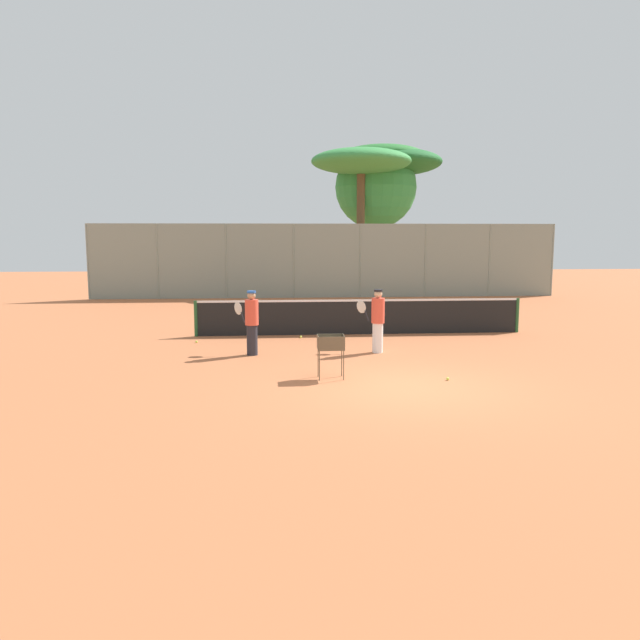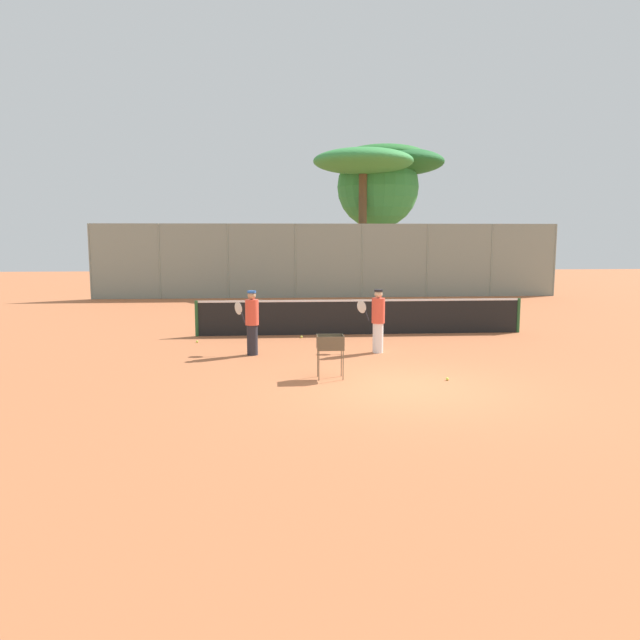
{
  "view_description": "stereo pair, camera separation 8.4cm",
  "coord_description": "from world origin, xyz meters",
  "views": [
    {
      "loc": [
        -2.71,
        -11.95,
        3.06
      ],
      "look_at": [
        -1.53,
        2.79,
        1.0
      ],
      "focal_mm": 35.0,
      "sensor_mm": 36.0,
      "label": 1
    },
    {
      "loc": [
        -2.63,
        -11.96,
        3.06
      ],
      "look_at": [
        -1.53,
        2.79,
        1.0
      ],
      "focal_mm": 35.0,
      "sensor_mm": 36.0,
      "label": 2
    }
  ],
  "objects": [
    {
      "name": "ground_plane",
      "position": [
        0.0,
        0.0,
        0.0
      ],
      "size": [
        80.0,
        80.0,
        0.0
      ],
      "primitive_type": "plane",
      "color": "#B7663D"
    },
    {
      "name": "tennis_net",
      "position": [
        0.0,
        6.71,
        0.56
      ],
      "size": [
        9.99,
        0.1,
        1.07
      ],
      "color": "#26592D",
      "rests_on": "ground_plane"
    },
    {
      "name": "back_fence",
      "position": [
        0.0,
        17.81,
        1.76
      ],
      "size": [
        22.4,
        0.08,
        3.52
      ],
      "color": "gray",
      "rests_on": "ground_plane"
    },
    {
      "name": "tree_0",
      "position": [
        2.0,
        20.52,
        6.61
      ],
      "size": [
        5.14,
        5.14,
        7.37
      ],
      "color": "brown",
      "rests_on": "ground_plane"
    },
    {
      "name": "tree_1",
      "position": [
        3.1,
        22.47,
        5.51
      ],
      "size": [
        4.45,
        4.45,
        7.78
      ],
      "color": "brown",
      "rests_on": "ground_plane"
    },
    {
      "name": "tree_2",
      "position": [
        3.89,
        22.93,
        6.82
      ],
      "size": [
        5.87,
        5.87,
        7.69
      ],
      "color": "brown",
      "rests_on": "ground_plane"
    },
    {
      "name": "tree_3",
      "position": [
        3.45,
        22.54,
        7.07
      ],
      "size": [
        4.6,
        4.6,
        7.83
      ],
      "color": "brown",
      "rests_on": "ground_plane"
    },
    {
      "name": "player_white_outfit",
      "position": [
        0.03,
        3.76,
        0.85
      ],
      "size": [
        0.71,
        0.67,
        1.64
      ],
      "rotation": [
        0.0,
        0.0,
        2.39
      ],
      "color": "white",
      "rests_on": "ground_plane"
    },
    {
      "name": "player_red_cap",
      "position": [
        -3.19,
        3.68,
        0.85
      ],
      "size": [
        0.67,
        0.7,
        1.63
      ],
      "rotation": [
        0.0,
        0.0,
        2.33
      ],
      "color": "#26262D",
      "rests_on": "ground_plane"
    },
    {
      "name": "ball_cart",
      "position": [
        -1.45,
        0.94,
        0.7
      ],
      "size": [
        0.56,
        0.41,
        0.93
      ],
      "color": "brown",
      "rests_on": "ground_plane"
    },
    {
      "name": "tennis_ball_0",
      "position": [
        -4.81,
        5.57,
        0.03
      ],
      "size": [
        0.07,
        0.07,
        0.07
      ],
      "primitive_type": "sphere",
      "color": "#D1E54C",
      "rests_on": "ground_plane"
    },
    {
      "name": "tennis_ball_1",
      "position": [
        -1.83,
        6.17,
        0.03
      ],
      "size": [
        0.07,
        0.07,
        0.07
      ],
      "primitive_type": "sphere",
      "color": "#D1E54C",
      "rests_on": "ground_plane"
    },
    {
      "name": "tennis_ball_2",
      "position": [
        0.98,
        0.57,
        0.03
      ],
      "size": [
        0.07,
        0.07,
        0.07
      ],
      "primitive_type": "sphere",
      "color": "#D1E54C",
      "rests_on": "ground_plane"
    },
    {
      "name": "tennis_ball_3",
      "position": [
        -0.88,
        5.96,
        0.03
      ],
      "size": [
        0.07,
        0.07,
        0.07
      ],
      "primitive_type": "sphere",
      "color": "#D1E54C",
      "rests_on": "ground_plane"
    },
    {
      "name": "parked_car",
      "position": [
        5.57,
        22.21,
        0.66
      ],
      "size": [
        4.2,
        1.7,
        1.6
      ],
      "color": "white",
      "rests_on": "ground_plane"
    }
  ]
}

